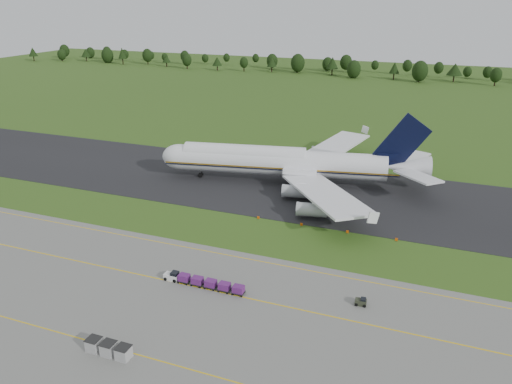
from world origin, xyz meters
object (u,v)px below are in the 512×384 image
at_px(utility_cart, 361,302).
at_px(edge_markers, 324,228).
at_px(uld_row, 109,348).
at_px(aircraft, 285,162).
at_px(baggage_train, 202,282).

height_order(utility_cart, edge_markers, utility_cart).
bearing_deg(uld_row, utility_cart, 38.65).
bearing_deg(edge_markers, aircraft, 124.54).
bearing_deg(baggage_train, utility_cart, 8.96).
bearing_deg(baggage_train, edge_markers, 64.46).
xyz_separation_m(aircraft, utility_cart, (28.48, -48.84, -5.07)).
bearing_deg(uld_row, edge_markers, 69.78).
distance_m(uld_row, edge_markers, 52.00).
bearing_deg(utility_cart, edge_markers, 115.71).
relative_size(aircraft, edge_markers, 2.34).
bearing_deg(edge_markers, baggage_train, -115.54).
height_order(baggage_train, utility_cart, baggage_train).
bearing_deg(aircraft, edge_markers, -55.46).
distance_m(utility_cart, edge_markers, 27.58).
relative_size(baggage_train, utility_cart, 7.87).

